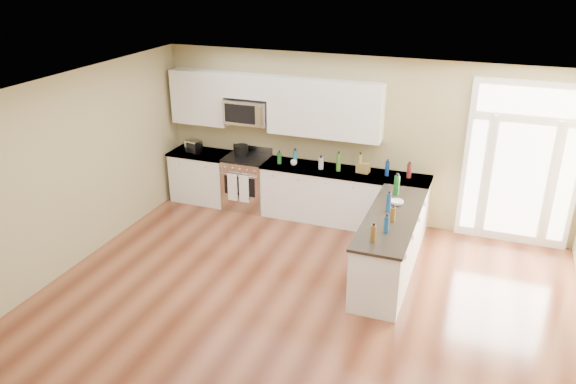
{
  "coord_description": "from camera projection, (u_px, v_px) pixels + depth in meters",
  "views": [
    {
      "loc": [
        2.03,
        -4.85,
        4.3
      ],
      "look_at": [
        -0.53,
        2.0,
        1.17
      ],
      "focal_mm": 35.0,
      "sensor_mm": 36.0,
      "label": 1
    }
  ],
  "objects": [
    {
      "name": "upper_cabinet_left",
      "position": [
        201.0,
        97.0,
        9.99
      ],
      "size": [
        1.04,
        0.33,
        0.95
      ],
      "primitive_type": "cube",
      "color": "white",
      "rests_on": "room_shell"
    },
    {
      "name": "cardboard_box",
      "position": [
        363.0,
        168.0,
        9.27
      ],
      "size": [
        0.22,
        0.17,
        0.17
      ],
      "primitive_type": "cube",
      "rotation": [
        0.0,
        0.0,
        -0.11
      ],
      "color": "olive",
      "rests_on": "back_cabinet_right"
    },
    {
      "name": "bowl_peninsula",
      "position": [
        397.0,
        203.0,
        8.1
      ],
      "size": [
        0.2,
        0.2,
        0.06
      ],
      "primitive_type": "imported",
      "rotation": [
        0.0,
        0.0,
        0.04
      ],
      "color": "white",
      "rests_on": "peninsula_cabinet"
    },
    {
      "name": "upper_cabinet_short",
      "position": [
        248.0,
        86.0,
        9.58
      ],
      "size": [
        0.82,
        0.33,
        0.4
      ],
      "primitive_type": "cube",
      "color": "white",
      "rests_on": "room_shell"
    },
    {
      "name": "counter_bottles",
      "position": [
        358.0,
        179.0,
        8.7
      ],
      "size": [
        2.34,
        2.42,
        0.31
      ],
      "color": "#19591E",
      "rests_on": "back_cabinet_right"
    },
    {
      "name": "stockpot",
      "position": [
        241.0,
        150.0,
        10.02
      ],
      "size": [
        0.34,
        0.34,
        0.2
      ],
      "primitive_type": "cylinder",
      "rotation": [
        0.0,
        0.0,
        0.4
      ],
      "color": "black",
      "rests_on": "kitchen_range"
    },
    {
      "name": "entry_door",
      "position": [
        521.0,
        165.0,
        8.59
      ],
      "size": [
        1.7,
        0.1,
        2.6
      ],
      "color": "white",
      "rests_on": "ground"
    },
    {
      "name": "kitchen_range",
      "position": [
        247.0,
        182.0,
        10.13
      ],
      "size": [
        0.77,
        0.69,
        1.08
      ],
      "color": "silver",
      "rests_on": "ground"
    },
    {
      "name": "bowl_left",
      "position": [
        198.0,
        150.0,
        10.28
      ],
      "size": [
        0.22,
        0.22,
        0.04
      ],
      "primitive_type": "imported",
      "rotation": [
        0.0,
        0.0,
        0.23
      ],
      "color": "white",
      "rests_on": "back_cabinet_left"
    },
    {
      "name": "peninsula_cabinet",
      "position": [
        390.0,
        247.0,
        7.98
      ],
      "size": [
        0.69,
        2.32,
        0.94
      ],
      "color": "white",
      "rests_on": "ground"
    },
    {
      "name": "upper_cabinet_right",
      "position": [
        325.0,
        109.0,
        9.24
      ],
      "size": [
        1.94,
        0.33,
        0.95
      ],
      "primitive_type": "cube",
      "color": "white",
      "rests_on": "room_shell"
    },
    {
      "name": "microwave",
      "position": [
        248.0,
        111.0,
        9.72
      ],
      "size": [
        0.78,
        0.41,
        0.42
      ],
      "color": "silver",
      "rests_on": "room_shell"
    },
    {
      "name": "ground",
      "position": [
        271.0,
        354.0,
        6.51
      ],
      "size": [
        8.0,
        8.0,
        0.0
      ],
      "primitive_type": "plane",
      "color": "#5A2A19"
    },
    {
      "name": "room_shell",
      "position": [
        269.0,
        222.0,
        5.84
      ],
      "size": [
        8.0,
        8.0,
        8.0
      ],
      "color": "tan",
      "rests_on": "ground"
    },
    {
      "name": "back_cabinet_left",
      "position": [
        202.0,
        178.0,
        10.44
      ],
      "size": [
        1.1,
        0.66,
        0.94
      ],
      "color": "white",
      "rests_on": "ground"
    },
    {
      "name": "cup_counter",
      "position": [
        294.0,
        163.0,
        9.6
      ],
      "size": [
        0.13,
        0.13,
        0.09
      ],
      "primitive_type": "imported",
      "rotation": [
        0.0,
        0.0,
        -0.26
      ],
      "color": "white",
      "rests_on": "back_cabinet_right"
    },
    {
      "name": "back_cabinet_right",
      "position": [
        343.0,
        198.0,
        9.57
      ],
      "size": [
        2.85,
        0.66,
        0.94
      ],
      "color": "white",
      "rests_on": "ground"
    },
    {
      "name": "toaster_oven",
      "position": [
        194.0,
        146.0,
        10.2
      ],
      "size": [
        0.3,
        0.26,
        0.23
      ],
      "primitive_type": "cube",
      "rotation": [
        0.0,
        0.0,
        -0.22
      ],
      "color": "silver",
      "rests_on": "back_cabinet_left"
    }
  ]
}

